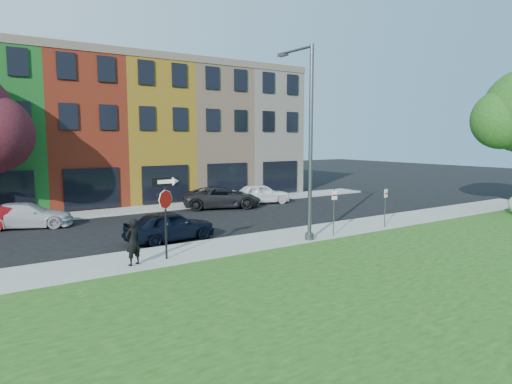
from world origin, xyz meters
TOP-DOWN VIEW (x-y plane):
  - ground at (0.00, 0.00)m, footprint 120.00×120.00m
  - sidewalk_near at (2.00, 3.00)m, footprint 40.00×3.00m
  - sidewalk_far at (-3.00, 15.00)m, footprint 40.00×2.40m
  - rowhouse_block at (-2.50, 21.18)m, footprint 30.00×10.12m
  - stop_sign at (-5.81, 2.43)m, footprint 1.05×0.12m
  - man at (-7.15, 2.29)m, footprint 0.88×0.80m
  - sedan_near at (-4.26, 5.64)m, footprint 2.36×4.41m
  - parked_car_red at (-10.39, 12.94)m, footprint 2.46×4.29m
  - parked_car_silver at (-9.23, 12.77)m, footprint 4.55×5.64m
  - parked_car_dark at (2.63, 12.91)m, footprint 5.86×6.81m
  - parked_car_white at (6.06, 13.22)m, footprint 3.70×4.97m
  - street_lamp at (0.87, 2.10)m, footprint 0.40×2.58m
  - parking_sign_a at (2.35, 1.89)m, footprint 0.32×0.08m
  - parking_sign_b at (5.94, 1.89)m, footprint 0.32×0.11m

SIDE VIEW (x-z plane):
  - ground at x=0.00m, z-range 0.00..0.00m
  - sidewalk_near at x=2.00m, z-range 0.00..0.12m
  - sidewalk_far at x=-3.00m, z-range 0.00..0.12m
  - parked_car_red at x=-10.39m, z-range 0.00..1.29m
  - parked_car_silver at x=-9.23m, z-range 0.00..1.32m
  - sedan_near at x=-4.26m, z-range 0.00..1.41m
  - parked_car_white at x=6.06m, z-range 0.00..1.42m
  - parked_car_dark at x=2.63m, z-range 0.00..1.45m
  - man at x=-7.15m, z-range 0.12..1.83m
  - parking_sign_b at x=5.94m, z-range 0.39..2.43m
  - parking_sign_a at x=2.35m, z-range 0.39..2.63m
  - stop_sign at x=-5.81m, z-range 0.78..3.90m
  - street_lamp at x=0.87m, z-range 0.15..8.77m
  - rowhouse_block at x=-2.50m, z-range -0.01..9.99m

